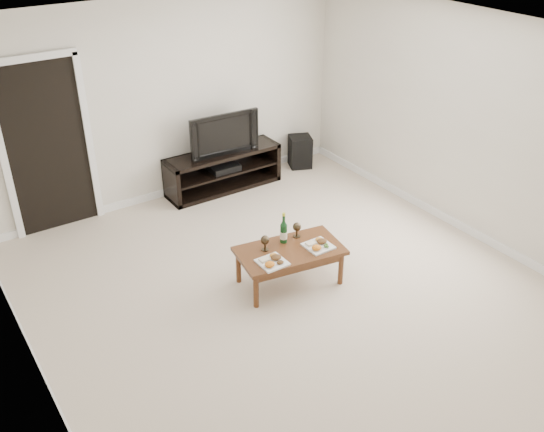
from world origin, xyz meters
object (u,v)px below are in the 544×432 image
Objects in this scene: media_console at (223,170)px; coffee_table at (290,266)px; subwoofer at (300,151)px; television at (222,132)px.

media_console is 2.39m from coffee_table.
subwoofer is (1.32, 0.02, -0.04)m from media_console.
media_console is 1.65× the size of television.
television is 1.45m from subwoofer.
media_console is 0.56m from television.
subwoofer is (1.32, 0.02, -0.60)m from television.
television reaches higher than media_console.
coffee_table is at bearing -105.15° from subwoofer.
subwoofer is 2.98m from coffee_table.
subwoofer reaches higher than coffee_table.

